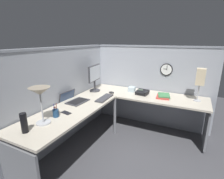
{
  "coord_description": "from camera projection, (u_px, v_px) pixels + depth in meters",
  "views": [
    {
      "loc": [
        -2.43,
        -1.04,
        1.69
      ],
      "look_at": [
        0.07,
        0.17,
        0.87
      ],
      "focal_mm": 27.43,
      "sensor_mm": 36.0,
      "label": 1
    }
  ],
  "objects": [
    {
      "name": "desk",
      "position": [
        119.0,
        109.0,
        2.69
      ],
      "size": [
        2.35,
        2.15,
        0.73
      ],
      "color": "beige",
      "rests_on": "ground"
    },
    {
      "name": "cell_phone",
      "position": [
        66.0,
        113.0,
        2.31
      ],
      "size": [
        0.09,
        0.15,
        0.01
      ],
      "primitive_type": "cube",
      "rotation": [
        0.0,
        0.0,
        -0.19
      ],
      "color": "black",
      "rests_on": "desk"
    },
    {
      "name": "pen_cup",
      "position": [
        56.0,
        113.0,
        2.19
      ],
      "size": [
        0.08,
        0.08,
        0.18
      ],
      "color": "navy",
      "rests_on": "desk"
    },
    {
      "name": "desk_lamp_paper",
      "position": [
        200.0,
        78.0,
        2.66
      ],
      "size": [
        0.13,
        0.13,
        0.53
      ],
      "color": "#B7BABF",
      "rests_on": "desk"
    },
    {
      "name": "ground_plane",
      "position": [
        119.0,
        139.0,
        3.01
      ],
      "size": [
        6.8,
        6.8,
        0.0
      ],
      "primitive_type": "plane",
      "color": "#47474C"
    },
    {
      "name": "computer_mouse",
      "position": [
        111.0,
        92.0,
        3.16
      ],
      "size": [
        0.06,
        0.1,
        0.03
      ],
      "primitive_type": "ellipsoid",
      "color": "#232326",
      "rests_on": "desk"
    },
    {
      "name": "monitor",
      "position": [
        95.0,
        76.0,
        3.22
      ],
      "size": [
        0.46,
        0.2,
        0.5
      ],
      "color": "#38383D",
      "rests_on": "desk"
    },
    {
      "name": "thermos_flask",
      "position": [
        24.0,
        123.0,
        1.81
      ],
      "size": [
        0.07,
        0.07,
        0.22
      ],
      "primitive_type": "cylinder",
      "color": "black",
      "rests_on": "desk"
    },
    {
      "name": "office_phone",
      "position": [
        143.0,
        93.0,
        3.08
      ],
      "size": [
        0.22,
        0.23,
        0.11
      ],
      "color": "black",
      "rests_on": "desk"
    },
    {
      "name": "cubicle_wall_right",
      "position": [
        149.0,
        86.0,
        3.43
      ],
      "size": [
        0.12,
        2.37,
        1.58
      ],
      "color": "#999EA8",
      "rests_on": "ground"
    },
    {
      "name": "desk_lamp_dome",
      "position": [
        40.0,
        94.0,
        1.93
      ],
      "size": [
        0.24,
        0.24,
        0.44
      ],
      "color": "#B7BABF",
      "rests_on": "desk"
    },
    {
      "name": "laptop",
      "position": [
        73.0,
        100.0,
        2.76
      ],
      "size": [
        0.36,
        0.4,
        0.22
      ],
      "color": "#38383D",
      "rests_on": "desk"
    },
    {
      "name": "tissue_box",
      "position": [
        132.0,
        89.0,
        3.25
      ],
      "size": [
        0.12,
        0.12,
        0.09
      ],
      "primitive_type": "cube",
      "color": "silver",
      "rests_on": "desk"
    },
    {
      "name": "book_stack",
      "position": [
        163.0,
        96.0,
        2.94
      ],
      "size": [
        0.31,
        0.25,
        0.04
      ],
      "color": "#BF3F38",
      "rests_on": "desk"
    },
    {
      "name": "wall_clock",
      "position": [
        166.0,
        70.0,
        3.15
      ],
      "size": [
        0.04,
        0.22,
        0.22
      ],
      "color": "black"
    },
    {
      "name": "keyboard",
      "position": [
        104.0,
        98.0,
        2.87
      ],
      "size": [
        0.43,
        0.15,
        0.02
      ],
      "primitive_type": "cube",
      "rotation": [
        0.0,
        0.0,
        0.03
      ],
      "color": "#38383D",
      "rests_on": "desk"
    },
    {
      "name": "cubicle_wall_back",
      "position": [
        63.0,
        95.0,
        2.84
      ],
      "size": [
        2.57,
        0.12,
        1.58
      ],
      "color": "#999EA8",
      "rests_on": "ground"
    }
  ]
}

